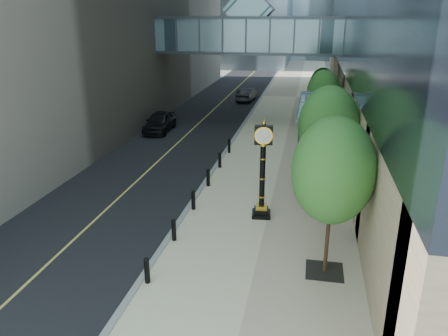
{
  "coord_description": "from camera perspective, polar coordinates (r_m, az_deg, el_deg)",
  "views": [
    {
      "loc": [
        2.66,
        -11.72,
        9.24
      ],
      "look_at": [
        -0.72,
        5.21,
        3.14
      ],
      "focal_mm": 35.0,
      "sensor_mm": 36.0,
      "label": 1
    }
  ],
  "objects": [
    {
      "name": "car_far",
      "position": [
        49.56,
        2.97,
        9.56
      ],
      "size": [
        1.88,
        4.44,
        1.43
      ],
      "primitive_type": "imported",
      "rotation": [
        0.0,
        0.0,
        3.05
      ],
      "color": "black",
      "rests_on": "road"
    },
    {
      "name": "road",
      "position": [
        53.41,
        0.7,
        9.52
      ],
      "size": [
        8.0,
        180.0,
        0.02
      ],
      "primitive_type": "cube",
      "color": "black",
      "rests_on": "ground"
    },
    {
      "name": "car_near",
      "position": [
        36.67,
        -8.4,
        6.01
      ],
      "size": [
        2.12,
        4.83,
        1.62
      ],
      "primitive_type": "imported",
      "rotation": [
        0.0,
        0.0,
        0.04
      ],
      "color": "black",
      "rests_on": "road"
    },
    {
      "name": "entrance_canopy",
      "position": [
        26.22,
        12.98,
        7.88
      ],
      "size": [
        3.0,
        8.0,
        4.38
      ],
      "color": "#383F44",
      "rests_on": "ground"
    },
    {
      "name": "skywalk",
      "position": [
        40.15,
        3.32,
        17.26
      ],
      "size": [
        17.0,
        4.2,
        5.8
      ],
      "color": "slate",
      "rests_on": "ground"
    },
    {
      "name": "ground",
      "position": [
        15.15,
        -1.26,
        -18.09
      ],
      "size": [
        320.0,
        320.0,
        0.0
      ],
      "primitive_type": "plane",
      "color": "gray",
      "rests_on": "ground"
    },
    {
      "name": "street_clock",
      "position": [
        20.41,
        5.03,
        -1.13
      ],
      "size": [
        0.96,
        0.96,
        4.66
      ],
      "rotation": [
        0.0,
        0.0,
        0.11
      ],
      "color": "black",
      "rests_on": "sidewalk"
    },
    {
      "name": "street_trees",
      "position": [
        25.82,
        13.2,
        6.72
      ],
      "size": [
        2.93,
        28.59,
        6.02
      ],
      "color": "black",
      "rests_on": "sidewalk"
    },
    {
      "name": "pedestrian",
      "position": [
        24.47,
        12.98,
        -0.87
      ],
      "size": [
        0.75,
        0.63,
        1.76
      ],
      "primitive_type": "imported",
      "rotation": [
        0.0,
        0.0,
        3.52
      ],
      "color": "#B4AEA5",
      "rests_on": "sidewalk"
    },
    {
      "name": "sidewalk",
      "position": [
        52.56,
        9.42,
        9.12
      ],
      "size": [
        8.0,
        180.0,
        0.06
      ],
      "primitive_type": "cube",
      "color": "beige",
      "rests_on": "ground"
    },
    {
      "name": "bollard_row",
      "position": [
        23.11,
        -2.99,
        -2.74
      ],
      "size": [
        0.2,
        16.2,
        0.9
      ],
      "color": "black",
      "rests_on": "sidewalk"
    },
    {
      "name": "curb",
      "position": [
        52.83,
        5.03,
        9.37
      ],
      "size": [
        0.25,
        180.0,
        0.07
      ],
      "primitive_type": "cube",
      "color": "gray",
      "rests_on": "ground"
    }
  ]
}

